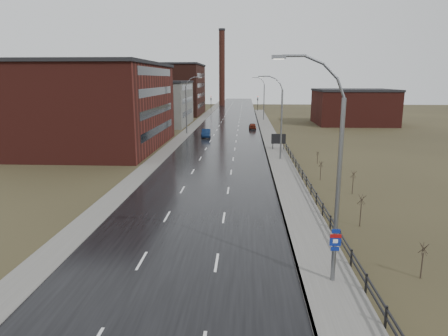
# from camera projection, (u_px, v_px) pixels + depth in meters

# --- Properties ---
(ground) EXTENTS (320.00, 320.00, 0.00)m
(ground) POSITION_uv_depth(u_px,v_px,m) (166.00, 298.00, 20.37)
(ground) COLOR #2D2819
(ground) RESTS_ON ground
(road) EXTENTS (14.00, 300.00, 0.06)m
(road) POSITION_uv_depth(u_px,v_px,m) (225.00, 135.00, 78.83)
(road) COLOR black
(road) RESTS_ON ground
(sidewalk_right) EXTENTS (3.20, 180.00, 0.18)m
(sidewalk_right) POSITION_uv_depth(u_px,v_px,m) (279.00, 161.00, 54.00)
(sidewalk_right) COLOR #595651
(sidewalk_right) RESTS_ON ground
(curb_right) EXTENTS (0.16, 180.00, 0.18)m
(curb_right) POSITION_uv_depth(u_px,v_px,m) (268.00, 161.00, 54.08)
(curb_right) COLOR slate
(curb_right) RESTS_ON ground
(sidewalk_left) EXTENTS (2.40, 260.00, 0.12)m
(sidewalk_left) POSITION_uv_depth(u_px,v_px,m) (184.00, 135.00, 79.26)
(sidewalk_left) COLOR #595651
(sidewalk_left) RESTS_ON ground
(warehouse_near) EXTENTS (22.44, 28.56, 13.50)m
(warehouse_near) POSITION_uv_depth(u_px,v_px,m) (90.00, 105.00, 63.85)
(warehouse_near) COLOR #471914
(warehouse_near) RESTS_ON ground
(warehouse_mid) EXTENTS (16.32, 20.40, 10.50)m
(warehouse_mid) POSITION_uv_depth(u_px,v_px,m) (155.00, 103.00, 96.18)
(warehouse_mid) COLOR slate
(warehouse_mid) RESTS_ON ground
(warehouse_far) EXTENTS (26.52, 24.48, 15.50)m
(warehouse_far) POSITION_uv_depth(u_px,v_px,m) (160.00, 89.00, 125.13)
(warehouse_far) COLOR #331611
(warehouse_far) RESTS_ON ground
(building_right) EXTENTS (18.36, 16.32, 8.50)m
(building_right) POSITION_uv_depth(u_px,v_px,m) (353.00, 107.00, 97.75)
(building_right) COLOR #471914
(building_right) RESTS_ON ground
(smokestack) EXTENTS (2.70, 2.70, 30.70)m
(smokestack) POSITION_uv_depth(u_px,v_px,m) (222.00, 67.00, 163.47)
(smokestack) COLOR #331611
(smokestack) RESTS_ON ground
(streetlight_main) EXTENTS (3.91, 0.29, 12.11)m
(streetlight_main) POSITION_uv_depth(u_px,v_px,m) (333.00, 175.00, 20.55)
(streetlight_main) COLOR slate
(streetlight_main) RESTS_ON ground
(streetlight_right_mid) EXTENTS (3.36, 0.28, 11.35)m
(streetlight_right_mid) POSITION_uv_depth(u_px,v_px,m) (279.00, 117.00, 53.73)
(streetlight_right_mid) COLOR slate
(streetlight_right_mid) RESTS_ON ground
(streetlight_left) EXTENTS (3.36, 0.28, 11.35)m
(streetlight_left) POSITION_uv_depth(u_px,v_px,m) (188.00, 105.00, 79.92)
(streetlight_left) COLOR slate
(streetlight_left) RESTS_ON ground
(streetlight_right_far) EXTENTS (3.36, 0.28, 11.35)m
(streetlight_right_far) POSITION_uv_depth(u_px,v_px,m) (263.00, 98.00, 106.35)
(streetlight_right_far) COLOR slate
(streetlight_right_far) RESTS_ON ground
(guardrail) EXTENTS (0.10, 53.05, 1.10)m
(guardrail) POSITION_uv_depth(u_px,v_px,m) (312.00, 190.00, 37.52)
(guardrail) COLOR black
(guardrail) RESTS_ON ground
(shrub_b) EXTENTS (0.50, 0.52, 2.08)m
(shrub_b) POSITION_uv_depth(u_px,v_px,m) (422.00, 260.00, 22.11)
(shrub_b) COLOR #382D23
(shrub_b) RESTS_ON ground
(shrub_c) EXTENTS (0.58, 0.62, 2.47)m
(shrub_c) POSITION_uv_depth(u_px,v_px,m) (361.00, 210.00, 29.93)
(shrub_c) COLOR #382D23
(shrub_c) RESTS_ON ground
(shrub_d) EXTENTS (0.55, 0.58, 2.32)m
(shrub_d) POSITION_uv_depth(u_px,v_px,m) (353.00, 182.00, 38.37)
(shrub_d) COLOR #382D23
(shrub_d) RESTS_ON ground
(shrub_e) EXTENTS (0.51, 0.53, 2.13)m
(shrub_e) POSITION_uv_depth(u_px,v_px,m) (321.00, 170.00, 43.76)
(shrub_e) COLOR #382D23
(shrub_e) RESTS_ON ground
(shrub_f) EXTENTS (0.39, 0.41, 1.62)m
(shrub_f) POSITION_uv_depth(u_px,v_px,m) (318.00, 157.00, 52.39)
(shrub_f) COLOR #382D23
(shrub_f) RESTS_ON ground
(billboard) EXTENTS (2.24, 0.17, 2.61)m
(billboard) POSITION_uv_depth(u_px,v_px,m) (278.00, 139.00, 61.95)
(billboard) COLOR black
(billboard) RESTS_ON ground
(traffic_light_left) EXTENTS (0.58, 2.73, 5.30)m
(traffic_light_left) POSITION_uv_depth(u_px,v_px,m) (211.00, 98.00, 136.72)
(traffic_light_left) COLOR black
(traffic_light_left) RESTS_ON ground
(traffic_light_right) EXTENTS (0.58, 2.73, 5.30)m
(traffic_light_right) POSITION_uv_depth(u_px,v_px,m) (258.00, 98.00, 135.88)
(traffic_light_right) COLOR black
(traffic_light_right) RESTS_ON ground
(car_near) EXTENTS (1.87, 4.76, 1.54)m
(car_near) POSITION_uv_depth(u_px,v_px,m) (206.00, 133.00, 75.97)
(car_near) COLOR #0C1C3C
(car_near) RESTS_ON ground
(car_far) EXTENTS (1.64, 3.97, 1.35)m
(car_far) POSITION_uv_depth(u_px,v_px,m) (252.00, 126.00, 88.38)
(car_far) COLOR #4D170C
(car_far) RESTS_ON ground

